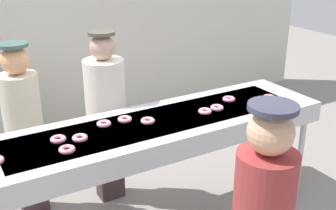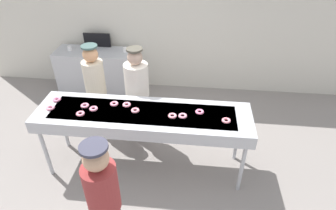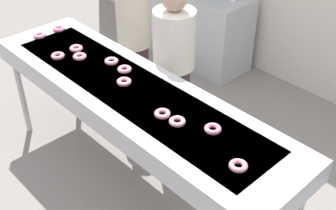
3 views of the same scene
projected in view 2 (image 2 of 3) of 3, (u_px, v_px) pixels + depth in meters
The scene contains 23 objects.
ground_plane at pixel (146, 165), 4.48m from camera, with size 16.00×16.00×0.00m, color gray.
back_wall at pixel (164, 10), 5.59m from camera, with size 8.00×0.12×3.39m, color silver.
fryer_conveyor at pixel (143, 117), 3.94m from camera, with size 2.98×0.78×1.04m.
strawberry_donut_0 at pixel (50, 108), 3.94m from camera, with size 0.12×0.12×0.03m, color pink.
strawberry_donut_1 at pixel (80, 114), 3.83m from camera, with size 0.12×0.12×0.03m, color pink.
strawberry_donut_2 at pixel (114, 104), 4.03m from camera, with size 0.12×0.12×0.03m, color pink.
strawberry_donut_3 at pixel (172, 116), 3.79m from camera, with size 0.12×0.12×0.03m, color pink.
strawberry_donut_4 at pixel (183, 116), 3.79m from camera, with size 0.12×0.12×0.03m, color pink.
strawberry_donut_5 at pixel (57, 99), 4.12m from camera, with size 0.12×0.12×0.03m, color pink.
strawberry_donut_6 at pixel (127, 105), 4.01m from camera, with size 0.12×0.12×0.03m, color pink.
strawberry_donut_7 at pixel (226, 121), 3.71m from camera, with size 0.12×0.12×0.03m, color pink.
strawberry_donut_8 at pixel (200, 112), 3.87m from camera, with size 0.12×0.12×0.03m, color pink.
strawberry_donut_9 at pixel (94, 109), 3.93m from camera, with size 0.12×0.12×0.03m, color pink.
strawberry_donut_10 at pixel (85, 106), 3.99m from camera, with size 0.12×0.12×0.03m, color pink.
strawberry_donut_11 at pixel (135, 110), 3.89m from camera, with size 0.12×0.12×0.03m, color pink.
worker_baker at pixel (137, 90), 4.47m from camera, with size 0.37×0.37×1.68m.
worker_assistant at pixel (96, 86), 4.67m from camera, with size 0.33×0.33×1.64m.
customer_waiting at pixel (104, 200), 2.81m from camera, with size 0.33×0.33×1.68m.
prep_counter at pixel (98, 72), 6.03m from camera, with size 1.63×0.59×0.95m, color #B7BABF.
paper_cup_0 at pixel (69, 48), 5.77m from camera, with size 0.08×0.08×0.09m, color white.
paper_cup_1 at pixel (93, 53), 5.57m from camera, with size 0.08×0.08×0.09m, color white.
paper_cup_2 at pixel (125, 50), 5.72m from camera, with size 0.08×0.08×0.09m, color white.
menu_display at pixel (97, 40), 5.89m from camera, with size 0.56×0.04×0.28m, color black.
Camera 2 is at (0.68, -3.09, 3.33)m, focal length 30.41 mm.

